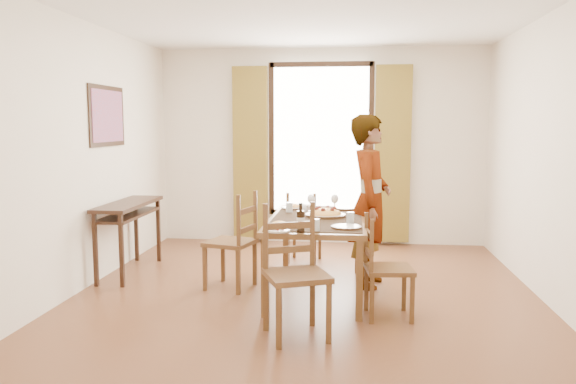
# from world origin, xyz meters

# --- Properties ---
(ground) EXTENTS (5.00, 5.00, 0.00)m
(ground) POSITION_xyz_m (0.00, 0.00, 0.00)
(ground) COLOR #4F2F18
(ground) RESTS_ON ground
(room_shell) EXTENTS (4.60, 5.10, 2.74)m
(room_shell) POSITION_xyz_m (-0.00, 0.13, 1.54)
(room_shell) COLOR white
(room_shell) RESTS_ON ground
(console_table) EXTENTS (0.38, 1.20, 0.80)m
(console_table) POSITION_xyz_m (-2.03, 0.60, 0.68)
(console_table) COLOR #321D10
(console_table) RESTS_ON ground
(dining_table) EXTENTS (0.93, 1.65, 0.76)m
(dining_table) POSITION_xyz_m (0.11, 0.10, 0.69)
(dining_table) COLOR brown
(dining_table) RESTS_ON ground
(chair_west) EXTENTS (0.54, 0.54, 0.99)m
(chair_west) POSITION_xyz_m (-0.75, 0.16, 0.46)
(chair_west) COLOR brown
(chair_west) RESTS_ON ground
(chair_north) EXTENTS (0.43, 0.43, 0.86)m
(chair_north) POSITION_xyz_m (-0.14, 1.32, 0.40)
(chair_north) COLOR brown
(chair_north) RESTS_ON ground
(chair_south) EXTENTS (0.60, 0.60, 1.04)m
(chair_south) POSITION_xyz_m (0.01, -1.06, 0.48)
(chair_south) COLOR brown
(chair_south) RESTS_ON ground
(chair_east) EXTENTS (0.43, 0.43, 0.89)m
(chair_east) POSITION_xyz_m (0.73, -0.54, 0.41)
(chair_east) COLOR brown
(chair_east) RESTS_ON ground
(man) EXTENTS (0.76, 0.60, 1.76)m
(man) POSITION_xyz_m (0.62, 0.43, 0.88)
(man) COLOR gray
(man) RESTS_ON ground
(plate_sw) EXTENTS (0.27, 0.27, 0.05)m
(plate_sw) POSITION_xyz_m (-0.20, -0.45, 0.78)
(plate_sw) COLOR silver
(plate_sw) RESTS_ON dining_table
(plate_se) EXTENTS (0.27, 0.27, 0.05)m
(plate_se) POSITION_xyz_m (0.40, -0.44, 0.78)
(plate_se) COLOR silver
(plate_se) RESTS_ON dining_table
(plate_nw) EXTENTS (0.27, 0.27, 0.05)m
(plate_nw) POSITION_xyz_m (-0.18, 0.64, 0.78)
(plate_nw) COLOR silver
(plate_nw) RESTS_ON dining_table
(plate_ne) EXTENTS (0.27, 0.27, 0.05)m
(plate_ne) POSITION_xyz_m (0.37, 0.67, 0.78)
(plate_ne) COLOR silver
(plate_ne) RESTS_ON dining_table
(pasta_platter) EXTENTS (0.40, 0.40, 0.10)m
(pasta_platter) POSITION_xyz_m (0.18, 0.17, 0.81)
(pasta_platter) COLOR #B35E17
(pasta_platter) RESTS_ON dining_table
(caprese_plate) EXTENTS (0.20, 0.20, 0.04)m
(caprese_plate) POSITION_xyz_m (-0.18, -0.66, 0.78)
(caprese_plate) COLOR silver
(caprese_plate) RESTS_ON dining_table
(wine_glass_a) EXTENTS (0.08, 0.08, 0.18)m
(wine_glass_a) POSITION_xyz_m (-0.01, -0.24, 0.85)
(wine_glass_a) COLOR white
(wine_glass_a) RESTS_ON dining_table
(wine_glass_b) EXTENTS (0.08, 0.08, 0.18)m
(wine_glass_b) POSITION_xyz_m (0.26, 0.48, 0.85)
(wine_glass_b) COLOR white
(wine_glass_b) RESTS_ON dining_table
(wine_glass_c) EXTENTS (0.08, 0.08, 0.18)m
(wine_glass_c) POSITION_xyz_m (0.02, 0.45, 0.85)
(wine_glass_c) COLOR white
(wine_glass_c) RESTS_ON dining_table
(tumbler_a) EXTENTS (0.07, 0.07, 0.10)m
(tumbler_a) POSITION_xyz_m (0.43, -0.17, 0.81)
(tumbler_a) COLOR silver
(tumbler_a) RESTS_ON dining_table
(tumbler_b) EXTENTS (0.07, 0.07, 0.10)m
(tumbler_b) POSITION_xyz_m (-0.21, 0.40, 0.81)
(tumbler_b) COLOR silver
(tumbler_b) RESTS_ON dining_table
(tumbler_c) EXTENTS (0.07, 0.07, 0.10)m
(tumbler_c) POSITION_xyz_m (0.13, -0.59, 0.81)
(tumbler_c) COLOR silver
(tumbler_c) RESTS_ON dining_table
(wine_bottle) EXTENTS (0.07, 0.07, 0.25)m
(wine_bottle) POSITION_xyz_m (0.01, -0.66, 0.88)
(wine_bottle) COLOR black
(wine_bottle) RESTS_ON dining_table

